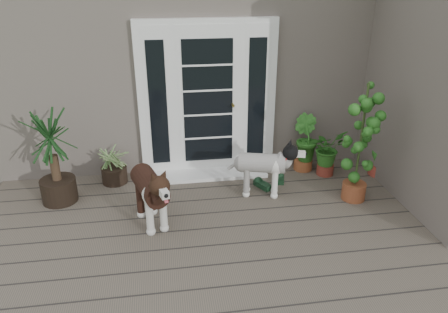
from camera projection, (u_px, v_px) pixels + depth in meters
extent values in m
cube|color=#6B5B4C|center=(253.00, 266.00, 4.37)|extent=(6.20, 4.60, 0.12)
cube|color=#665E54|center=(205.00, 47.00, 7.59)|extent=(7.40, 4.00, 3.10)
cube|color=white|center=(208.00, 99.00, 5.86)|extent=(1.90, 0.14, 2.15)
cube|color=white|center=(210.00, 174.00, 6.11)|extent=(1.60, 0.40, 0.05)
imported|color=#2B5D1A|center=(327.00, 155.00, 6.04)|extent=(0.64, 0.64, 0.60)
imported|color=#1E651D|center=(304.00, 150.00, 6.19)|extent=(0.54, 0.54, 0.61)
imported|color=#26621C|center=(381.00, 158.00, 6.05)|extent=(0.43, 0.43, 0.51)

